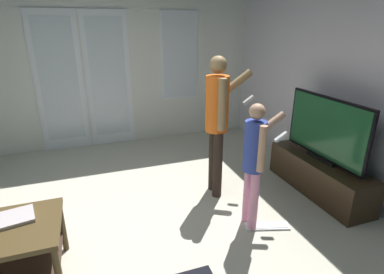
{
  "coord_description": "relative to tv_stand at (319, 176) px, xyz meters",
  "views": [
    {
      "loc": [
        -0.06,
        -2.42,
        1.88
      ],
      "look_at": [
        0.8,
        -0.01,
        0.94
      ],
      "focal_mm": 28.28,
      "sensor_mm": 36.0,
      "label": 1
    }
  ],
  "objects": [
    {
      "name": "ground_plane",
      "position": [
        -2.44,
        -0.1,
        -0.22
      ],
      "size": [
        5.54,
        5.35,
        0.02
      ],
      "primitive_type": "cube",
      "color": "beige"
    },
    {
      "name": "wall_back_with_doors",
      "position": [
        -2.4,
        2.54,
        1.16
      ],
      "size": [
        5.54,
        0.09,
        2.82
      ],
      "color": "silver",
      "rests_on": "ground_plane"
    },
    {
      "name": "wall_right_plain",
      "position": [
        0.3,
        -0.1,
        1.19
      ],
      "size": [
        0.06,
        5.35,
        2.79
      ],
      "color": "silver",
      "rests_on": "ground_plane"
    },
    {
      "name": "tv_stand",
      "position": [
        0.0,
        0.0,
        0.0
      ],
      "size": [
        0.42,
        1.37,
        0.41
      ],
      "color": "#332414",
      "rests_on": "ground_plane"
    },
    {
      "name": "flat_screen_tv",
      "position": [
        -0.0,
        0.0,
        0.58
      ],
      "size": [
        0.08,
        1.18,
        0.74
      ],
      "color": "black",
      "rests_on": "tv_stand"
    },
    {
      "name": "person_adult",
      "position": [
        -1.16,
        0.4,
        0.75
      ],
      "size": [
        0.65,
        0.43,
        1.6
      ],
      "color": "#2D221C",
      "rests_on": "ground_plane"
    },
    {
      "name": "person_child",
      "position": [
        -1.09,
        -0.31,
        0.55
      ],
      "size": [
        0.53,
        0.34,
        1.25
      ],
      "color": "pink",
      "rests_on": "ground_plane"
    },
    {
      "name": "loose_keyboard",
      "position": [
        -0.95,
        -0.4,
        -0.2
      ],
      "size": [
        0.46,
        0.26,
        0.02
      ],
      "color": "white",
      "rests_on": "ground_plane"
    },
    {
      "name": "laptop_closed",
      "position": [
        -3.14,
        -0.26,
        0.32
      ],
      "size": [
        0.36,
        0.29,
        0.03
      ],
      "primitive_type": "cube",
      "rotation": [
        0.0,
        0.0,
        0.19
      ],
      "color": "#B8ACB0",
      "rests_on": "coffee_table"
    }
  ]
}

